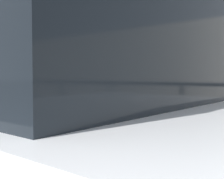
{
  "coord_description": "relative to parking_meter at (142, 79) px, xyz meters",
  "views": [
    {
      "loc": [
        2.18,
        -2.43,
        1.27
      ],
      "look_at": [
        -0.1,
        0.45,
        1.1
      ],
      "focal_mm": 45.49,
      "sensor_mm": 36.0,
      "label": 1
    }
  ],
  "objects": [
    {
      "name": "pedestrian_at_meter",
      "position": [
        -0.55,
        -0.03,
        -0.08
      ],
      "size": [
        0.64,
        0.47,
        1.78
      ],
      "rotation": [
        0.0,
        0.0,
        0.01
      ],
      "color": "slate",
      "rests_on": "sidewalk_curb"
    },
    {
      "name": "parking_meter",
      "position": [
        0.0,
        0.0,
        0.0
      ],
      "size": [
        0.18,
        0.2,
        1.49
      ],
      "rotation": [
        0.0,
        0.0,
        3.08
      ],
      "color": "slate",
      "rests_on": "sidewalk_curb"
    },
    {
      "name": "sidewalk_curb",
      "position": [
        -0.3,
        0.77,
        -1.17
      ],
      "size": [
        36.0,
        2.61,
        0.14
      ],
      "primitive_type": "cube",
      "color": "gray",
      "rests_on": "ground"
    },
    {
      "name": "background_railing",
      "position": [
        -0.3,
        1.9,
        -0.38
      ],
      "size": [
        24.06,
        0.06,
        1.02
      ],
      "color": "black",
      "rests_on": "sidewalk_curb"
    },
    {
      "name": "parked_sedan_white",
      "position": [
        0.23,
        -1.74,
        -0.37
      ],
      "size": [
        4.62,
        1.87,
        1.76
      ],
      "rotation": [
        0.0,
        0.0,
        -1.58
      ],
      "color": "white",
      "rests_on": "ground"
    }
  ]
}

